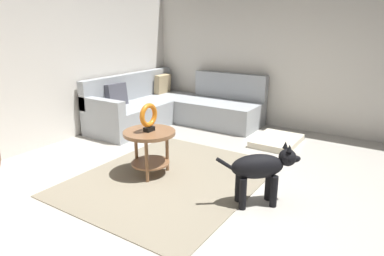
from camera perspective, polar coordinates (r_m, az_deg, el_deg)
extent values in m
cube|color=#B7B2A8|center=(3.53, 4.29, -12.77)|extent=(6.00, 6.00, 0.10)
cube|color=silver|center=(5.17, -25.84, 11.47)|extent=(6.00, 0.12, 2.70)
cube|color=silver|center=(5.83, 19.09, 12.66)|extent=(0.12, 6.00, 2.70)
cube|color=gray|center=(3.95, -3.63, -8.42)|extent=(2.30, 1.90, 0.01)
cube|color=#9EA3A8|center=(6.06, -7.73, 2.61)|extent=(2.20, 0.85, 0.42)
cube|color=#9EA3A8|center=(6.20, -10.41, 6.97)|extent=(2.20, 0.14, 0.46)
cube|color=#9EA3A8|center=(5.98, 4.77, 2.51)|extent=(0.85, 1.40, 0.42)
cube|color=#9EA3A8|center=(6.19, 6.45, 7.13)|extent=(0.14, 1.40, 0.46)
cube|color=#9EA3A8|center=(5.28, -15.09, 3.61)|extent=(0.16, 0.85, 0.22)
cube|color=tan|center=(6.67, -5.00, 7.36)|extent=(0.38, 0.16, 0.39)
cube|color=#4C4C56|center=(5.76, -12.69, 5.47)|extent=(0.39, 0.18, 0.39)
cylinder|color=brown|center=(3.88, -7.25, -0.81)|extent=(0.60, 0.60, 0.04)
cylinder|color=brown|center=(4.01, -7.06, -5.84)|extent=(0.45, 0.45, 0.02)
cylinder|color=brown|center=(4.11, -9.42, -3.89)|extent=(0.04, 0.04, 0.50)
cylinder|color=brown|center=(3.78, -7.67, -5.71)|extent=(0.04, 0.04, 0.50)
cylinder|color=brown|center=(4.05, -4.23, -4.03)|extent=(0.04, 0.04, 0.50)
cube|color=black|center=(3.87, -7.28, -0.17)|extent=(0.12, 0.08, 0.05)
torus|color=orange|center=(3.83, -7.37, 2.16)|extent=(0.28, 0.06, 0.28)
cube|color=beige|center=(5.19, 14.17, -2.11)|extent=(0.80, 0.60, 0.09)
cylinder|color=black|center=(3.52, 12.82, -9.39)|extent=(0.07, 0.07, 0.32)
cylinder|color=black|center=(3.40, 13.70, -10.40)|extent=(0.07, 0.07, 0.32)
cylinder|color=black|center=(3.42, 7.89, -9.91)|extent=(0.07, 0.07, 0.32)
cylinder|color=black|center=(3.30, 8.61, -10.98)|extent=(0.07, 0.07, 0.32)
ellipsoid|color=black|center=(3.30, 11.02, -6.40)|extent=(0.51, 0.53, 0.24)
sphere|color=black|center=(3.39, 15.88, -4.83)|extent=(0.17, 0.17, 0.17)
ellipsoid|color=black|center=(3.43, 17.01, -5.03)|extent=(0.13, 0.14, 0.07)
cone|color=black|center=(3.38, 15.56, -2.76)|extent=(0.06, 0.06, 0.07)
cone|color=black|center=(3.31, 16.20, -3.27)|extent=(0.06, 0.06, 0.07)
cylinder|color=black|center=(3.20, 5.81, -6.18)|extent=(0.16, 0.17, 0.16)
sphere|color=silver|center=(3.68, 8.30, -9.78)|extent=(0.10, 0.10, 0.10)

